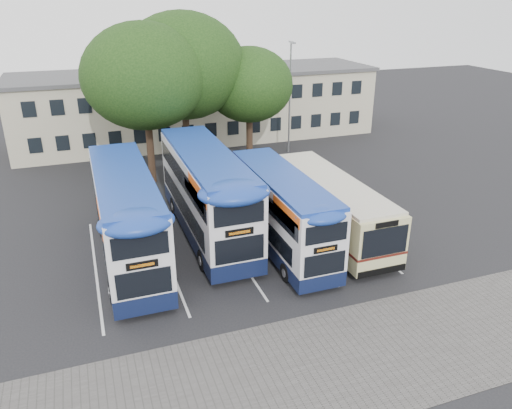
{
  "coord_description": "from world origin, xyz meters",
  "views": [
    {
      "loc": [
        -10.52,
        -17.78,
        12.57
      ],
      "look_at": [
        -2.34,
        5.0,
        2.27
      ],
      "focal_mm": 35.0,
      "sensor_mm": 36.0,
      "label": 1
    }
  ],
  "objects": [
    {
      "name": "bus_dd_mid",
      "position": [
        -4.51,
        6.95,
        2.65
      ],
      "size": [
        2.8,
        11.56,
        4.82
      ],
      "color": "#0F1839",
      "rests_on": "ground"
    },
    {
      "name": "tree_left",
      "position": [
        -6.09,
        16.57,
        7.43
      ],
      "size": [
        8.32,
        8.32,
        10.98
      ],
      "color": "black",
      "rests_on": "ground"
    },
    {
      "name": "bus_dd_left",
      "position": [
        -8.95,
        5.46,
        2.55
      ],
      "size": [
        2.69,
        11.11,
        4.63
      ],
      "color": "#0F1839",
      "rests_on": "ground"
    },
    {
      "name": "lamp_post",
      "position": [
        6.0,
        19.97,
        5.08
      ],
      "size": [
        0.25,
        1.05,
        9.06
      ],
      "color": "gray",
      "rests_on": "ground"
    },
    {
      "name": "ground",
      "position": [
        0.0,
        0.0,
        0.0
      ],
      "size": [
        120.0,
        120.0,
        0.0
      ],
      "primitive_type": "plane",
      "color": "black",
      "rests_on": "ground"
    },
    {
      "name": "tree_mid",
      "position": [
        -3.02,
        18.69,
        7.71
      ],
      "size": [
        8.97,
        8.97,
        11.53
      ],
      "color": "black",
      "rests_on": "ground"
    },
    {
      "name": "bus_single",
      "position": [
        1.95,
        4.88,
        1.83
      ],
      "size": [
        2.75,
        10.8,
        3.22
      ],
      "color": "#CEC789",
      "rests_on": "ground"
    },
    {
      "name": "tree_right",
      "position": [
        1.82,
        18.1,
        6.19
      ],
      "size": [
        6.59,
        6.59,
        9.01
      ],
      "color": "black",
      "rests_on": "ground"
    },
    {
      "name": "depot_building",
      "position": [
        0.0,
        26.99,
        3.15
      ],
      "size": [
        32.4,
        8.4,
        6.2
      ],
      "color": "#BAB296",
      "rests_on": "ground"
    },
    {
      "name": "bay_lines",
      "position": [
        -3.75,
        5.0,
        0.01
      ],
      "size": [
        14.12,
        11.0,
        0.01
      ],
      "color": "silver",
      "rests_on": "ground"
    },
    {
      "name": "paving_strip",
      "position": [
        -2.0,
        -5.0,
        0.01
      ],
      "size": [
        40.0,
        6.0,
        0.01
      ],
      "primitive_type": "cube",
      "color": "#595654",
      "rests_on": "ground"
    },
    {
      "name": "bus_dd_right",
      "position": [
        -1.26,
        4.07,
        2.26
      ],
      "size": [
        2.39,
        9.87,
        4.11
      ],
      "color": "#0F1839",
      "rests_on": "ground"
    }
  ]
}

